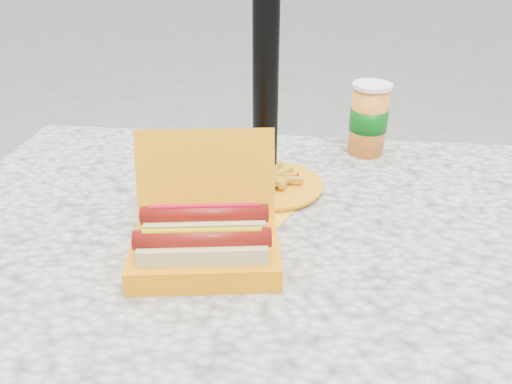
# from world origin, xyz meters

# --- Properties ---
(picnic_table) EXTENTS (1.20, 0.80, 0.75)m
(picnic_table) POSITION_xyz_m (0.00, 0.00, 0.64)
(picnic_table) COLOR beige
(picnic_table) RESTS_ON ground
(umbrella_pole) EXTENTS (0.05, 0.05, 2.20)m
(umbrella_pole) POSITION_xyz_m (0.00, 0.16, 1.10)
(umbrella_pole) COLOR black
(umbrella_pole) RESTS_ON ground
(hotdog_box) EXTENTS (0.26, 0.23, 0.18)m
(hotdog_box) POSITION_xyz_m (-0.06, -0.13, 0.79)
(hotdog_box) COLOR orange
(hotdog_box) RESTS_ON picnic_table
(fries_plate) EXTENTS (0.24, 0.29, 0.04)m
(fries_plate) POSITION_xyz_m (0.02, 0.11, 0.76)
(fries_plate) COLOR yellow
(fries_plate) RESTS_ON picnic_table
(soda_cup) EXTENTS (0.09, 0.09, 0.16)m
(soda_cup) POSITION_xyz_m (0.22, 0.32, 0.83)
(soda_cup) COLOR orange
(soda_cup) RESTS_ON picnic_table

